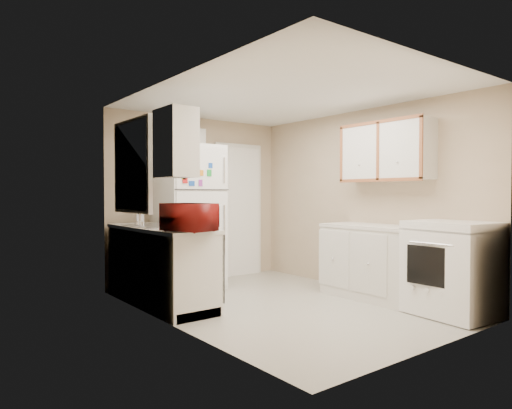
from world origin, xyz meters
TOP-DOWN VIEW (x-y plane):
  - floor at (0.00, 0.00)m, footprint 3.80×3.80m
  - ceiling at (0.00, 0.00)m, footprint 3.80×3.80m
  - wall_left at (-1.40, 0.00)m, footprint 3.80×3.80m
  - wall_right at (1.40, 0.00)m, footprint 3.80×3.80m
  - wall_back at (0.00, 1.90)m, footprint 2.80×2.80m
  - wall_front at (0.00, -1.90)m, footprint 2.80×2.80m
  - left_counter at (-1.10, 0.90)m, footprint 0.60×1.80m
  - dishwasher at (-0.81, 0.30)m, footprint 0.03×0.58m
  - sink at (-1.10, 1.05)m, footprint 0.54×0.74m
  - microwave at (-1.15, 0.12)m, footprint 0.58×0.42m
  - soap_bottle at (-1.15, 1.35)m, footprint 0.11×0.11m
  - window_blinds at (-1.36, 1.05)m, footprint 0.10×0.98m
  - upper_cabinet_left at (-1.25, 0.22)m, footprint 0.30×0.45m
  - refrigerator at (-0.38, 1.54)m, footprint 0.81×0.79m
  - cabinet_over_fridge at (-0.40, 1.75)m, footprint 0.70×0.30m
  - interior_door at (0.70, 1.86)m, footprint 0.86×0.06m
  - right_counter at (1.10, -0.80)m, footprint 0.60×2.00m
  - stove at (1.09, -1.45)m, footprint 0.74×0.88m
  - upper_cabinet_right at (1.25, -0.50)m, footprint 0.30×1.20m

SIDE VIEW (x-z plane):
  - floor at x=0.00m, z-range 0.00..0.00m
  - left_counter at x=-1.10m, z-range 0.00..0.90m
  - right_counter at x=1.10m, z-range 0.00..0.90m
  - dishwasher at x=-0.81m, z-range 0.13..0.85m
  - stove at x=1.09m, z-range 0.00..1.00m
  - sink at x=-1.10m, z-range 0.78..0.94m
  - refrigerator at x=-0.38m, z-range 0.00..1.94m
  - soap_bottle at x=-1.15m, z-range 0.90..1.10m
  - interior_door at x=0.70m, z-range -0.02..2.06m
  - microwave at x=-1.15m, z-range 0.88..1.22m
  - wall_left at x=-1.40m, z-range 1.20..1.20m
  - wall_right at x=1.40m, z-range 1.20..1.20m
  - wall_back at x=0.00m, z-range 1.20..1.20m
  - wall_front at x=0.00m, z-range 1.20..1.20m
  - window_blinds at x=-1.36m, z-range 1.06..2.14m
  - upper_cabinet_left at x=-1.25m, z-range 1.45..2.15m
  - upper_cabinet_right at x=1.25m, z-range 1.45..2.15m
  - cabinet_over_fridge at x=-0.40m, z-range 1.80..2.20m
  - ceiling at x=0.00m, z-range 2.40..2.40m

